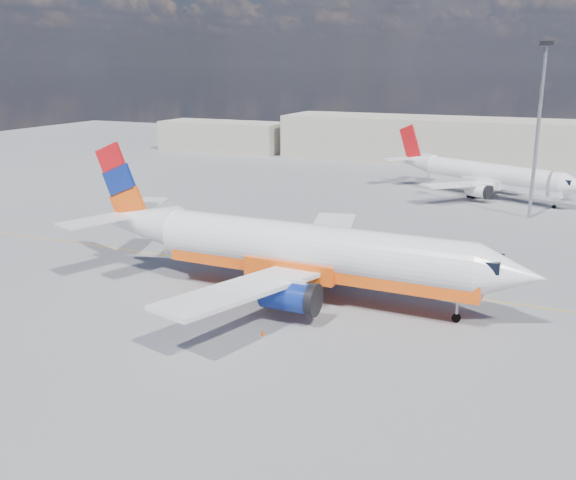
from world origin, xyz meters
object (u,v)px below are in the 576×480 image
at_px(main_jet, 297,250).
at_px(gse_tug, 453,278).
at_px(second_jet, 487,175).
at_px(traffic_cone, 263,333).

bearing_deg(main_jet, gse_tug, 32.76).
relative_size(main_jet, second_jet, 1.29).
relative_size(gse_tug, traffic_cone, 6.47).
bearing_deg(gse_tug, main_jet, -126.02).
bearing_deg(gse_tug, second_jet, 116.11).
relative_size(main_jet, gse_tug, 11.70).
distance_m(main_jet, second_jet, 46.99).
xyz_separation_m(second_jet, gse_tug, (2.53, -39.59, -2.04)).
xyz_separation_m(gse_tug, traffic_cone, (-9.90, -14.59, -0.71)).
relative_size(second_jet, gse_tug, 9.08).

